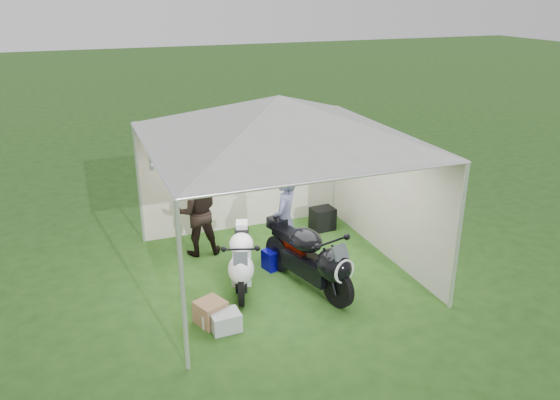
{
  "coord_description": "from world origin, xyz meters",
  "views": [
    {
      "loc": [
        -2.94,
        -7.73,
        4.49
      ],
      "look_at": [
        0.14,
        0.35,
        1.15
      ],
      "focal_mm": 35.0,
      "sensor_mm": 36.0,
      "label": 1
    }
  ],
  "objects_px": {
    "paddock_stand": "(276,258)",
    "person_blue_jacket": "(285,221)",
    "crate_1": "(211,312)",
    "crate_0": "(225,321)",
    "canopy_tent": "(279,122)",
    "equipment_box": "(322,219)",
    "motorcycle_black": "(312,257)",
    "motorcycle_white": "(241,259)",
    "person_dark_jacket": "(197,212)",
    "crate_2": "(209,317)"
  },
  "relations": [
    {
      "from": "paddock_stand",
      "to": "crate_0",
      "type": "xyz_separation_m",
      "value": [
        -1.33,
        -1.5,
        -0.03
      ]
    },
    {
      "from": "paddock_stand",
      "to": "person_blue_jacket",
      "type": "xyz_separation_m",
      "value": [
        0.15,
        -0.0,
        0.67
      ]
    },
    {
      "from": "paddock_stand",
      "to": "equipment_box",
      "type": "xyz_separation_m",
      "value": [
        1.42,
        1.17,
        0.05
      ]
    },
    {
      "from": "motorcycle_black",
      "to": "person_dark_jacket",
      "type": "relative_size",
      "value": 1.25
    },
    {
      "from": "person_dark_jacket",
      "to": "person_blue_jacket",
      "type": "xyz_separation_m",
      "value": [
        1.28,
        -1.02,
        0.02
      ]
    },
    {
      "from": "crate_2",
      "to": "motorcycle_black",
      "type": "bearing_deg",
      "value": 11.41
    },
    {
      "from": "person_blue_jacket",
      "to": "crate_2",
      "type": "distance_m",
      "value": 2.21
    },
    {
      "from": "equipment_box",
      "to": "crate_2",
      "type": "bearing_deg",
      "value": -140.26
    },
    {
      "from": "crate_0",
      "to": "crate_1",
      "type": "height_order",
      "value": "crate_1"
    },
    {
      "from": "motorcycle_white",
      "to": "equipment_box",
      "type": "xyz_separation_m",
      "value": [
        2.18,
        1.6,
        -0.27
      ]
    },
    {
      "from": "crate_1",
      "to": "paddock_stand",
      "type": "bearing_deg",
      "value": 40.17
    },
    {
      "from": "crate_0",
      "to": "paddock_stand",
      "type": "bearing_deg",
      "value": 48.42
    },
    {
      "from": "motorcycle_white",
      "to": "canopy_tent",
      "type": "bearing_deg",
      "value": 40.92
    },
    {
      "from": "equipment_box",
      "to": "crate_0",
      "type": "bearing_deg",
      "value": -135.85
    },
    {
      "from": "canopy_tent",
      "to": "crate_2",
      "type": "distance_m",
      "value": 3.12
    },
    {
      "from": "motorcycle_white",
      "to": "crate_0",
      "type": "distance_m",
      "value": 1.26
    },
    {
      "from": "motorcycle_black",
      "to": "crate_2",
      "type": "xyz_separation_m",
      "value": [
        -1.77,
        -0.36,
        -0.47
      ]
    },
    {
      "from": "person_blue_jacket",
      "to": "crate_1",
      "type": "relative_size",
      "value": 4.42
    },
    {
      "from": "motorcycle_black",
      "to": "person_blue_jacket",
      "type": "bearing_deg",
      "value": 80.68
    },
    {
      "from": "motorcycle_white",
      "to": "person_dark_jacket",
      "type": "relative_size",
      "value": 1.07
    },
    {
      "from": "motorcycle_black",
      "to": "crate_1",
      "type": "xyz_separation_m",
      "value": [
        -1.73,
        -0.34,
        -0.4
      ]
    },
    {
      "from": "crate_1",
      "to": "person_blue_jacket",
      "type": "bearing_deg",
      "value": 37.29
    },
    {
      "from": "canopy_tent",
      "to": "crate_1",
      "type": "height_order",
      "value": "canopy_tent"
    },
    {
      "from": "motorcycle_white",
      "to": "crate_2",
      "type": "distance_m",
      "value": 1.19
    },
    {
      "from": "motorcycle_black",
      "to": "equipment_box",
      "type": "distance_m",
      "value": 2.41
    },
    {
      "from": "motorcycle_white",
      "to": "equipment_box",
      "type": "bearing_deg",
      "value": 54.28
    },
    {
      "from": "motorcycle_black",
      "to": "person_dark_jacket",
      "type": "distance_m",
      "value": 2.38
    },
    {
      "from": "motorcycle_white",
      "to": "paddock_stand",
      "type": "relative_size",
      "value": 3.81
    },
    {
      "from": "paddock_stand",
      "to": "motorcycle_white",
      "type": "bearing_deg",
      "value": -150.19
    },
    {
      "from": "motorcycle_black",
      "to": "person_blue_jacket",
      "type": "height_order",
      "value": "person_blue_jacket"
    },
    {
      "from": "canopy_tent",
      "to": "equipment_box",
      "type": "relative_size",
      "value": 12.56
    },
    {
      "from": "person_blue_jacket",
      "to": "canopy_tent",
      "type": "bearing_deg",
      "value": -18.21
    },
    {
      "from": "canopy_tent",
      "to": "equipment_box",
      "type": "height_order",
      "value": "canopy_tent"
    },
    {
      "from": "crate_1",
      "to": "equipment_box",
      "type": "bearing_deg",
      "value": 39.85
    },
    {
      "from": "paddock_stand",
      "to": "equipment_box",
      "type": "distance_m",
      "value": 1.84
    },
    {
      "from": "equipment_box",
      "to": "crate_1",
      "type": "xyz_separation_m",
      "value": [
        -2.9,
        -2.42,
        -0.06
      ]
    },
    {
      "from": "paddock_stand",
      "to": "crate_0",
      "type": "distance_m",
      "value": 2.0
    },
    {
      "from": "person_blue_jacket",
      "to": "crate_1",
      "type": "xyz_separation_m",
      "value": [
        -1.63,
        -1.24,
        -0.67
      ]
    },
    {
      "from": "paddock_stand",
      "to": "person_blue_jacket",
      "type": "relative_size",
      "value": 0.27
    },
    {
      "from": "equipment_box",
      "to": "crate_2",
      "type": "relative_size",
      "value": 1.62
    },
    {
      "from": "paddock_stand",
      "to": "crate_1",
      "type": "xyz_separation_m",
      "value": [
        -1.48,
        -1.25,
        -0.0
      ]
    },
    {
      "from": "paddock_stand",
      "to": "person_blue_jacket",
      "type": "bearing_deg",
      "value": -1.65
    },
    {
      "from": "motorcycle_white",
      "to": "crate_1",
      "type": "bearing_deg",
      "value": -113.7
    },
    {
      "from": "person_blue_jacket",
      "to": "crate_0",
      "type": "bearing_deg",
      "value": -7.68
    },
    {
      "from": "person_blue_jacket",
      "to": "crate_0",
      "type": "distance_m",
      "value": 2.22
    },
    {
      "from": "crate_0",
      "to": "motorcycle_white",
      "type": "bearing_deg",
      "value": 61.71
    },
    {
      "from": "canopy_tent",
      "to": "person_dark_jacket",
      "type": "height_order",
      "value": "canopy_tent"
    },
    {
      "from": "canopy_tent",
      "to": "paddock_stand",
      "type": "height_order",
      "value": "canopy_tent"
    },
    {
      "from": "equipment_box",
      "to": "crate_2",
      "type": "xyz_separation_m",
      "value": [
        -2.93,
        -2.44,
        -0.12
      ]
    },
    {
      "from": "crate_0",
      "to": "person_blue_jacket",
      "type": "bearing_deg",
      "value": 45.19
    }
  ]
}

